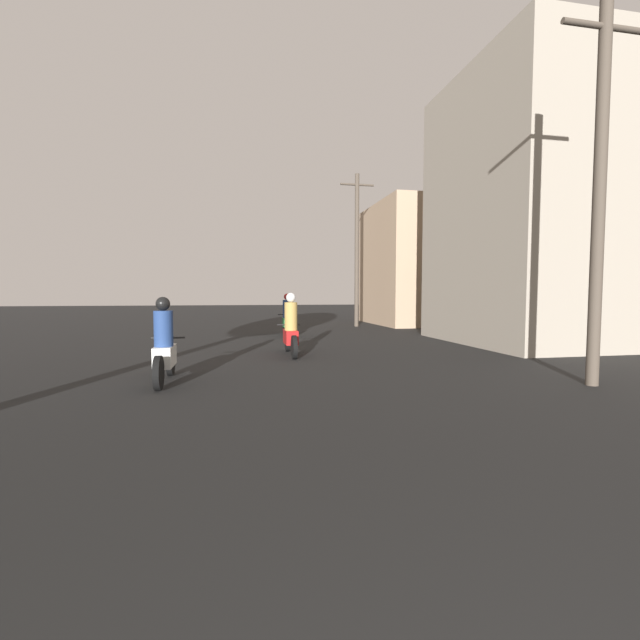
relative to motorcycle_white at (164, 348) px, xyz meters
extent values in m
cylinder|color=black|center=(0.00, 0.67, -0.33)|extent=(0.10, 0.56, 0.56)
cylinder|color=black|center=(0.00, -0.62, -0.33)|extent=(0.10, 0.56, 0.56)
cube|color=silver|center=(0.00, 0.02, -0.15)|extent=(0.30, 0.75, 0.36)
cylinder|color=black|center=(0.00, 0.44, 0.13)|extent=(0.60, 0.04, 0.04)
cylinder|color=navy|center=(0.00, -0.05, 0.34)|extent=(0.32, 0.32, 0.62)
sphere|color=black|center=(0.00, -0.05, 0.77)|extent=(0.24, 0.24, 0.24)
cylinder|color=black|center=(2.58, 3.64, -0.32)|extent=(0.10, 0.57, 0.57)
cylinder|color=black|center=(2.58, 2.25, -0.32)|extent=(0.10, 0.57, 0.57)
cube|color=red|center=(2.58, 2.95, -0.15)|extent=(0.30, 0.81, 0.35)
cylinder|color=black|center=(2.58, 3.40, 0.13)|extent=(0.60, 0.04, 0.04)
cylinder|color=#B28E47|center=(2.58, 2.86, 0.38)|extent=(0.32, 0.32, 0.70)
sphere|color=silver|center=(2.58, 2.86, 0.85)|extent=(0.24, 0.24, 0.24)
cylinder|color=black|center=(3.08, 8.76, -0.28)|extent=(0.10, 0.65, 0.65)
cylinder|color=black|center=(3.08, 7.34, -0.28)|extent=(0.10, 0.65, 0.65)
cube|color=#1E6B33|center=(3.08, 8.05, -0.12)|extent=(0.30, 0.70, 0.34)
cylinder|color=black|center=(3.08, 8.51, 0.15)|extent=(0.60, 0.04, 0.04)
cylinder|color=navy|center=(3.08, 7.98, 0.38)|extent=(0.32, 0.32, 0.66)
sphere|color=#A51919|center=(3.08, 7.98, 0.84)|extent=(0.24, 0.24, 0.24)
cube|color=gray|center=(11.00, 4.21, 3.56)|extent=(5.95, 5.89, 8.33)
cube|color=tan|center=(10.85, 13.02, 2.44)|extent=(5.41, 5.77, 6.09)
cylinder|color=#4C4238|center=(7.17, -1.63, 2.58)|extent=(0.20, 0.20, 6.37)
cylinder|color=#4C4238|center=(7.17, -1.63, 5.26)|extent=(1.60, 0.10, 0.10)
cylinder|color=#4C4238|center=(6.83, 11.79, 2.96)|extent=(0.20, 0.20, 7.14)
cylinder|color=#4C4238|center=(6.83, 11.79, 6.03)|extent=(1.60, 0.10, 0.10)
camera|label=1|loc=(1.26, -7.80, 0.95)|focal=24.00mm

